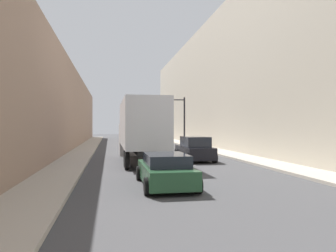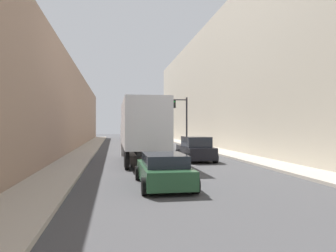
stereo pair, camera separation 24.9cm
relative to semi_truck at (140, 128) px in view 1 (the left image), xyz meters
name	(u,v)px [view 1 (the left image)]	position (x,y,z in m)	size (l,w,h in m)	color
sidewalk_right	(211,150)	(7.88, 8.46, -2.23)	(2.20, 80.00, 0.15)	#B2A899
sidewalk_left	(83,151)	(-4.58, 8.46, -2.23)	(2.20, 80.00, 0.15)	#B2A899
building_right	(249,78)	(11.98, 8.46, 5.03)	(6.00, 80.00, 14.67)	#BCB29E
building_left	(36,106)	(-8.68, 8.46, 2.02)	(6.00, 80.00, 8.64)	#997A66
semi_truck	(140,128)	(0.00, 0.00, 0.00)	(2.59, 11.85, 4.11)	silver
sedan_car	(165,170)	(0.13, -9.81, -1.66)	(2.07, 4.64, 1.33)	#234C2D
suv_car	(195,149)	(3.85, -0.42, -1.50)	(2.10, 4.75, 1.71)	black
traffic_signal_gantry	(171,111)	(4.96, 14.81, 1.89)	(6.06, 0.35, 5.84)	black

